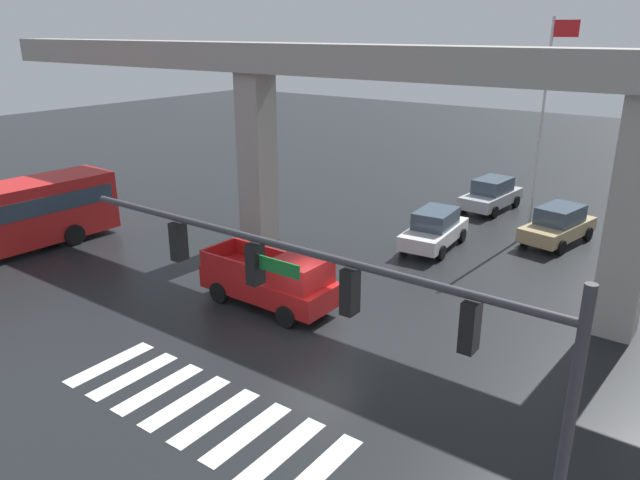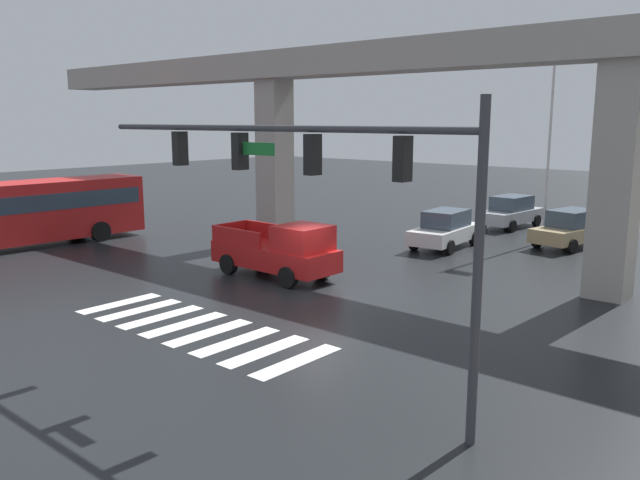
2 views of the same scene
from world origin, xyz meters
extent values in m
plane|color=black|center=(0.00, 0.00, 0.00)|extent=(120.00, 120.00, 0.00)
cube|color=silver|center=(-3.85, -5.11, 0.01)|extent=(0.55, 2.80, 0.01)
cube|color=silver|center=(-2.75, -5.11, 0.01)|extent=(0.55, 2.80, 0.01)
cube|color=silver|center=(-1.65, -5.11, 0.01)|extent=(0.55, 2.80, 0.01)
cube|color=silver|center=(-0.55, -5.11, 0.01)|extent=(0.55, 2.80, 0.01)
cube|color=silver|center=(0.55, -5.11, 0.01)|extent=(0.55, 2.80, 0.01)
cube|color=silver|center=(1.65, -5.11, 0.01)|extent=(0.55, 2.80, 0.01)
cube|color=silver|center=(2.75, -5.11, 0.01)|extent=(0.55, 2.80, 0.01)
cube|color=silver|center=(3.85, -5.11, 0.01)|extent=(0.55, 2.80, 0.01)
cube|color=#9E9991|center=(0.00, 5.87, 8.23)|extent=(49.46, 1.84, 1.20)
cube|color=#9E9991|center=(-7.68, 5.87, 3.82)|extent=(1.30, 1.30, 7.63)
cube|color=#9E9991|center=(7.68, 5.87, 3.82)|extent=(1.30, 1.30, 7.63)
cube|color=red|center=(-2.71, 0.77, 0.78)|extent=(5.12, 1.97, 0.80)
cube|color=red|center=(-1.26, 0.75, 1.63)|extent=(1.72, 1.77, 0.90)
cube|color=#3F5160|center=(-0.80, 0.75, 1.63)|extent=(0.12, 1.67, 0.77)
cube|color=red|center=(-3.85, 1.66, 1.48)|extent=(2.65, 0.13, 0.60)
cube|color=red|center=(-3.87, -0.09, 1.48)|extent=(2.65, 0.13, 0.60)
cube|color=red|center=(-5.21, 0.80, 1.48)|extent=(0.12, 1.75, 0.60)
cylinder|color=black|center=(-1.12, 1.65, 0.38)|extent=(0.76, 0.29, 0.76)
cylinder|color=black|center=(-1.14, -0.15, 0.38)|extent=(0.76, 0.29, 0.76)
cylinder|color=black|center=(-4.28, 1.69, 0.38)|extent=(0.76, 0.29, 0.76)
cylinder|color=black|center=(-4.31, -0.11, 0.38)|extent=(0.76, 0.29, 0.76)
cylinder|color=black|center=(-14.08, 0.32, 0.48)|extent=(0.39, 0.97, 0.96)
cylinder|color=black|center=(-16.53, 0.42, 0.48)|extent=(0.39, 0.97, 0.96)
cube|color=#A8AAAF|center=(-0.85, 17.10, 0.64)|extent=(2.11, 4.43, 0.64)
cube|color=#384756|center=(-0.84, 17.20, 1.34)|extent=(1.68, 2.35, 0.76)
cylinder|color=black|center=(-0.10, 15.70, 0.32)|extent=(0.29, 0.66, 0.64)
cylinder|color=black|center=(-1.82, 15.84, 0.32)|extent=(0.29, 0.66, 0.64)
cylinder|color=black|center=(0.12, 18.36, 0.32)|extent=(0.29, 0.66, 0.64)
cylinder|color=black|center=(-1.60, 18.50, 0.32)|extent=(0.29, 0.66, 0.64)
cube|color=silver|center=(-0.67, 9.78, 0.64)|extent=(2.10, 4.43, 0.64)
cube|color=#384756|center=(-0.68, 9.88, 1.34)|extent=(1.67, 2.35, 0.76)
cylinder|color=black|center=(0.30, 8.53, 0.32)|extent=(0.29, 0.66, 0.64)
cylinder|color=black|center=(-1.42, 8.39, 0.32)|extent=(0.29, 0.66, 0.64)
cylinder|color=black|center=(0.08, 11.18, 0.32)|extent=(0.29, 0.66, 0.64)
cylinder|color=black|center=(-1.64, 11.04, 0.32)|extent=(0.29, 0.66, 0.64)
cube|color=tan|center=(3.65, 13.71, 0.64)|extent=(2.53, 4.55, 0.64)
cube|color=#384756|center=(3.67, 13.81, 1.34)|extent=(1.89, 2.48, 0.76)
cylinder|color=black|center=(4.25, 12.24, 0.32)|extent=(0.36, 0.67, 0.64)
cylinder|color=black|center=(2.55, 12.57, 0.32)|extent=(0.36, 0.67, 0.64)
cylinder|color=black|center=(4.75, 14.86, 0.32)|extent=(0.36, 0.67, 0.64)
cylinder|color=black|center=(3.05, 15.18, 0.32)|extent=(0.36, 0.67, 0.64)
cylinder|color=#38383D|center=(8.96, -5.99, 3.10)|extent=(0.18, 0.18, 6.20)
cylinder|color=#38383D|center=(3.56, -5.99, 5.60)|extent=(10.80, 0.14, 0.14)
cube|color=black|center=(7.36, -5.99, 5.08)|extent=(0.24, 0.32, 0.84)
sphere|color=green|center=(7.36, -5.99, 4.82)|extent=(0.17, 0.17, 0.17)
cube|color=black|center=(5.16, -5.99, 5.08)|extent=(0.24, 0.32, 0.84)
sphere|color=green|center=(5.16, -5.99, 4.82)|extent=(0.17, 0.17, 0.17)
cube|color=black|center=(2.96, -5.99, 5.08)|extent=(0.24, 0.32, 0.84)
sphere|color=green|center=(2.96, -5.99, 4.82)|extent=(0.17, 0.17, 0.17)
cube|color=black|center=(0.76, -5.99, 5.08)|extent=(0.24, 0.32, 0.84)
sphere|color=green|center=(0.76, -5.99, 4.82)|extent=(0.17, 0.17, 0.17)
cube|color=#19722D|center=(3.49, -5.99, 5.15)|extent=(1.10, 0.04, 0.28)
cylinder|color=silver|center=(2.25, 14.05, 4.94)|extent=(0.12, 0.12, 9.88)
cube|color=red|center=(2.80, 14.05, 9.38)|extent=(1.10, 0.04, 0.70)
camera|label=1|loc=(10.37, -13.98, 9.38)|focal=33.77mm
camera|label=2|loc=(13.96, -16.00, 5.79)|focal=36.23mm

